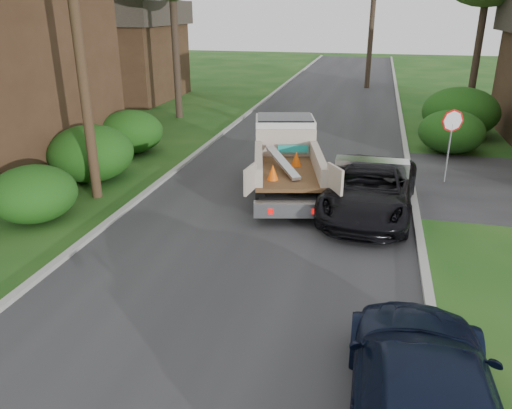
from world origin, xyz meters
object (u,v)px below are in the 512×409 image
(flatbed_truck, at_px, (286,152))
(navy_suv, at_px, (425,398))
(utility_pole, at_px, (76,21))
(black_pickup, at_px, (370,189))
(stop_sign, at_px, (451,131))
(house_left_far, at_px, (117,49))

(flatbed_truck, relative_size, navy_suv, 1.16)
(utility_pole, xyz_separation_m, black_pickup, (8.25, 0.69, -4.45))
(navy_suv, bearing_deg, flatbed_truck, -70.73)
(stop_sign, relative_size, utility_pole, 0.25)
(house_left_far, bearing_deg, black_pickup, -45.12)
(navy_suv, bearing_deg, house_left_far, -55.82)
(house_left_far, height_order, navy_suv, house_left_far)
(house_left_far, bearing_deg, flatbed_truck, -47.02)
(stop_sign, xyz_separation_m, flatbed_truck, (-5.19, -1.49, -0.65))
(stop_sign, height_order, flatbed_truck, stop_sign)
(stop_sign, distance_m, house_left_far, 22.81)
(utility_pole, height_order, black_pickup, utility_pole)
(stop_sign, height_order, house_left_far, house_left_far)
(house_left_far, bearing_deg, utility_pole, -64.77)
(flatbed_truck, xyz_separation_m, navy_suv, (3.66, -10.01, -0.40))
(black_pickup, bearing_deg, stop_sign, 59.12)
(black_pickup, bearing_deg, house_left_far, 140.14)
(stop_sign, relative_size, navy_suv, 0.49)
(utility_pole, bearing_deg, flatbed_truck, 24.71)
(flatbed_truck, distance_m, black_pickup, 3.34)
(flatbed_truck, bearing_deg, black_pickup, -46.81)
(utility_pole, height_order, house_left_far, utility_pole)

